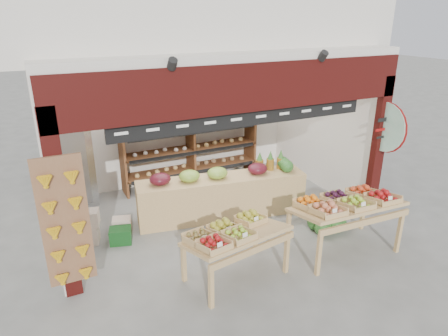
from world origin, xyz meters
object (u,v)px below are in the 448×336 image
display_table_right (346,204)px  cardboard_stack (103,229)px  watermelon_pile (325,218)px  display_table_left (230,235)px  refrigerator (71,163)px  mid_counter (221,195)px  back_shelving (190,132)px

display_table_right → cardboard_stack: bearing=149.6°
cardboard_stack → watermelon_pile: (3.70, -1.34, -0.02)m
display_table_left → display_table_right: 2.01m
display_table_left → display_table_right: display_table_right is taller
refrigerator → display_table_left: 3.95m
refrigerator → watermelon_pile: 5.00m
cardboard_stack → mid_counter: (2.21, -0.08, 0.22)m
refrigerator → watermelon_pile: bearing=-51.8°
refrigerator → mid_counter: 3.05m
cardboard_stack → back_shelving: bearing=36.3°
back_shelving → mid_counter: back_shelving is taller
back_shelving → display_table_left: back_shelving is taller
refrigerator → display_table_left: bearing=-78.9°
refrigerator → mid_counter: bearing=-50.0°
back_shelving → display_table_left: 3.73m
display_table_right → display_table_left: bearing=176.1°
refrigerator → display_table_left: size_ratio=1.14×
display_table_right → watermelon_pile: display_table_right is taller
cardboard_stack → display_table_right: bearing=-30.4°
display_table_left → display_table_right: size_ratio=0.91×
refrigerator → display_table_right: (3.71, -3.70, -0.05)m
back_shelving → cardboard_stack: (-2.32, -1.70, -1.00)m
display_table_right → watermelon_pile: 0.98m
mid_counter → display_table_right: display_table_right is taller
display_table_right → watermelon_pile: size_ratio=2.27×
mid_counter → display_table_left: (-0.75, -1.81, 0.29)m
display_table_left → watermelon_pile: (2.23, 0.56, -0.53)m
back_shelving → cardboard_stack: back_shelving is taller
cardboard_stack → display_table_left: (1.46, -1.90, 0.51)m
back_shelving → display_table_right: bearing=-72.9°
cardboard_stack → display_table_left: display_table_left is taller
cardboard_stack → watermelon_pile: 3.93m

